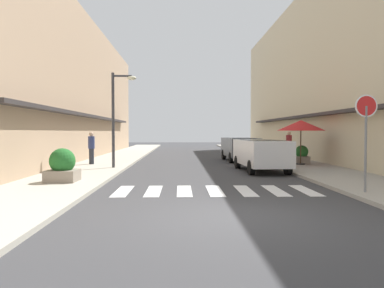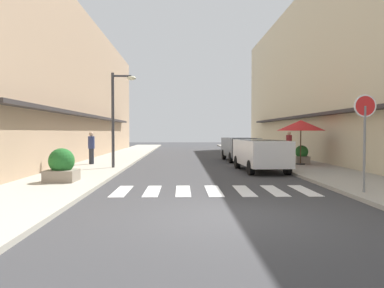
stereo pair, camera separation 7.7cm
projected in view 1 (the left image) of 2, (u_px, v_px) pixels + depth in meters
The scene contains 15 objects.
ground_plane at pixel (198, 161), 23.13m from camera, with size 82.76×82.76×0.00m, color #38383A.
sidewalk_left at pixel (112, 161), 22.97m from camera, with size 3.16×52.66×0.12m, color #ADA899.
sidewalk_right at pixel (282, 160), 23.29m from camera, with size 3.16×52.66×0.12m, color #9E998E.
building_row_left at pixel (50, 88), 23.57m from camera, with size 5.50×35.86×9.24m.
building_row_right at pixel (341, 75), 24.12m from camera, with size 5.50×35.86×11.04m.
crosswalk at pixel (215, 191), 11.57m from camera, with size 6.15×2.20×0.01m.
parked_car_near at pixel (261, 152), 17.21m from camera, with size 1.98×4.47×1.47m.
parked_car_mid at pixel (240, 146), 23.30m from camera, with size 1.93×4.39×1.47m.
round_street_sign at pixel (366, 117), 10.55m from camera, with size 0.65×0.07×2.78m.
street_lamp at pixel (118, 109), 17.86m from camera, with size 1.19×0.28×4.55m.
cafe_umbrella at pixel (301, 126), 19.49m from camera, with size 2.49×2.49×2.33m.
planter_corner at pixel (62, 166), 12.88m from camera, with size 1.03×1.03×1.16m.
planter_midblock at pixel (302, 155), 20.10m from camera, with size 0.72×0.72×0.99m.
pedestrian_walking_near at pixel (91, 147), 19.76m from camera, with size 0.34×0.34×1.71m.
pedestrian_walking_far at pixel (289, 145), 22.11m from camera, with size 0.34×0.34×1.76m.
Camera 1 is at (-1.07, -8.01, 1.85)m, focal length 34.81 mm.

